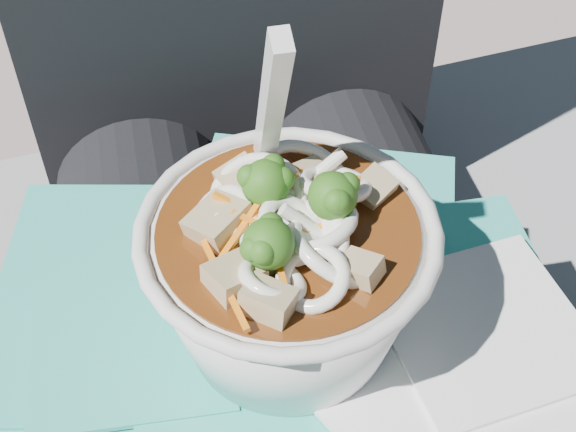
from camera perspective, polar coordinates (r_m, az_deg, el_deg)
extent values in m
cube|color=gray|center=(0.93, -1.47, -14.09)|extent=(1.05, 0.61, 0.48)
cylinder|color=black|center=(0.58, -8.13, -13.34)|extent=(0.15, 0.48, 0.15)
cylinder|color=black|center=(0.61, 9.53, -10.04)|extent=(0.15, 0.48, 0.15)
cube|color=#2AB2A1|center=(0.54, 1.01, -5.81)|extent=(0.18, 0.16, 0.00)
cube|color=#2AB2A1|center=(0.53, 6.20, -6.68)|extent=(0.15, 0.17, 0.00)
cube|color=#2AB2A1|center=(0.52, -1.19, -6.90)|extent=(0.18, 0.19, 0.00)
cube|color=#2AB2A1|center=(0.54, -11.90, -5.36)|extent=(0.20, 0.23, 0.00)
cube|color=#2AB2A1|center=(0.50, 11.43, -11.36)|extent=(0.22, 0.22, 0.00)
cube|color=#2AB2A1|center=(0.56, 2.25, -0.84)|extent=(0.24, 0.23, 0.00)
cube|color=#2AB2A1|center=(0.54, 10.70, -4.51)|extent=(0.15, 0.14, 0.00)
cube|color=#2AB2A1|center=(0.50, 1.07, -8.96)|extent=(0.23, 0.24, 0.00)
cube|color=#2AB2A1|center=(0.50, -11.06, -9.34)|extent=(0.13, 0.11, 0.00)
cube|color=white|center=(0.48, 13.11, -13.14)|extent=(0.20, 0.20, 0.00)
cube|color=white|center=(0.51, 13.83, -7.68)|extent=(0.13, 0.13, 0.00)
torus|color=white|center=(0.43, 0.00, -1.10)|extent=(0.17, 0.17, 0.01)
cylinder|color=#4B230A|center=(0.43, 0.00, -1.37)|extent=(0.14, 0.14, 0.01)
torus|color=white|center=(0.43, -1.19, -1.29)|extent=(0.07, 0.07, 0.03)
torus|color=white|center=(0.43, -4.60, 0.17)|extent=(0.05, 0.05, 0.03)
torus|color=white|center=(0.42, 3.11, -2.52)|extent=(0.05, 0.06, 0.05)
torus|color=white|center=(0.43, 0.15, -0.78)|extent=(0.05, 0.05, 0.03)
torus|color=white|center=(0.42, -2.60, -2.33)|extent=(0.04, 0.05, 0.03)
torus|color=white|center=(0.42, 1.57, -0.71)|extent=(0.07, 0.07, 0.03)
torus|color=white|center=(0.44, -2.18, 1.04)|extent=(0.07, 0.07, 0.05)
torus|color=white|center=(0.43, -0.56, -0.61)|extent=(0.05, 0.05, 0.03)
torus|color=white|center=(0.42, 0.41, -1.60)|extent=(0.05, 0.05, 0.04)
torus|color=white|center=(0.40, 1.76, -4.42)|extent=(0.05, 0.05, 0.03)
torus|color=white|center=(0.40, -1.11, -4.56)|extent=(0.05, 0.05, 0.02)
torus|color=white|center=(0.42, 1.30, -2.15)|extent=(0.06, 0.07, 0.05)
torus|color=white|center=(0.44, 3.34, 2.28)|extent=(0.05, 0.05, 0.03)
torus|color=white|center=(0.42, 0.16, -0.68)|extent=(0.05, 0.05, 0.03)
torus|color=white|center=(0.45, 1.09, 2.88)|extent=(0.06, 0.06, 0.03)
cylinder|color=white|center=(0.44, -0.27, 1.37)|extent=(0.03, 0.01, 0.01)
cylinder|color=white|center=(0.43, 2.49, 0.78)|extent=(0.02, 0.03, 0.01)
cylinder|color=white|center=(0.42, 2.99, -1.16)|extent=(0.01, 0.04, 0.03)
cylinder|color=white|center=(0.44, 3.38, 1.24)|extent=(0.03, 0.03, 0.02)
cylinder|color=white|center=(0.42, 1.89, -1.04)|extent=(0.04, 0.02, 0.03)
cylinder|color=white|center=(0.42, -3.70, -1.26)|extent=(0.03, 0.03, 0.02)
cylinder|color=white|center=(0.45, 2.36, 3.21)|extent=(0.03, 0.02, 0.02)
cylinder|color=#659648|center=(0.43, 3.13, 0.29)|extent=(0.01, 0.01, 0.02)
sphere|color=#1E5212|center=(0.42, 3.19, 1.42)|extent=(0.03, 0.03, 0.03)
sphere|color=#1E5212|center=(0.42, 4.26, 2.26)|extent=(0.01, 0.01, 0.01)
sphere|color=#1E5212|center=(0.41, 3.56, 1.07)|extent=(0.01, 0.01, 0.01)
sphere|color=#1E5212|center=(0.41, 3.41, 1.08)|extent=(0.01, 0.01, 0.01)
sphere|color=#1E5212|center=(0.42, 2.75, 2.29)|extent=(0.01, 0.01, 0.01)
cylinder|color=#659648|center=(0.43, -1.55, 1.19)|extent=(0.01, 0.01, 0.02)
sphere|color=#1E5212|center=(0.42, -1.58, 2.33)|extent=(0.03, 0.03, 0.03)
sphere|color=#1E5212|center=(0.42, -0.39, 2.66)|extent=(0.01, 0.01, 0.01)
sphere|color=#1E5212|center=(0.43, -1.05, 3.59)|extent=(0.01, 0.01, 0.01)
sphere|color=#1E5212|center=(0.43, -1.56, 3.29)|extent=(0.01, 0.01, 0.01)
sphere|color=#1E5212|center=(0.42, -2.79, 2.81)|extent=(0.01, 0.01, 0.01)
cylinder|color=#659648|center=(0.40, -1.36, -3.11)|extent=(0.01, 0.01, 0.02)
sphere|color=#1E5212|center=(0.39, -1.39, -1.99)|extent=(0.03, 0.03, 0.03)
sphere|color=#1E5212|center=(0.39, -1.81, -2.52)|extent=(0.01, 0.01, 0.01)
sphere|color=#1E5212|center=(0.39, -2.52, -2.37)|extent=(0.01, 0.01, 0.01)
sphere|color=#1E5212|center=(0.39, -2.42, -2.33)|extent=(0.01, 0.01, 0.01)
sphere|color=#1E5212|center=(0.40, -1.23, -0.66)|extent=(0.01, 0.01, 0.01)
cube|color=orange|center=(0.42, -2.63, 0.15)|extent=(0.04, 0.03, 0.01)
cube|color=orange|center=(0.45, 0.72, 3.12)|extent=(0.05, 0.00, 0.02)
cube|color=orange|center=(0.42, -3.03, -0.52)|extent=(0.04, 0.04, 0.02)
cube|color=orange|center=(0.42, -0.50, -1.43)|extent=(0.05, 0.03, 0.02)
cube|color=orange|center=(0.40, -4.54, -4.87)|extent=(0.02, 0.06, 0.01)
cube|color=orange|center=(0.43, 4.38, 0.60)|extent=(0.02, 0.05, 0.00)
cube|color=orange|center=(0.42, 1.75, -0.99)|extent=(0.04, 0.01, 0.01)
cube|color=orange|center=(0.43, -0.63, 0.70)|extent=(0.03, 0.04, 0.01)
cube|color=orange|center=(0.41, -0.96, -2.37)|extent=(0.00, 0.06, 0.01)
cube|color=orange|center=(0.43, -1.14, 1.01)|extent=(0.04, 0.03, 0.02)
cube|color=#9F835A|center=(0.45, 6.07, 1.97)|extent=(0.03, 0.03, 0.02)
cube|color=#9F835A|center=(0.45, 1.62, 2.32)|extent=(0.04, 0.04, 0.02)
cube|color=#9F835A|center=(0.45, -3.43, 2.61)|extent=(0.03, 0.03, 0.02)
cube|color=#9F835A|center=(0.42, -4.94, -0.50)|extent=(0.04, 0.04, 0.02)
cube|color=#9F835A|center=(0.40, -3.84, -4.50)|extent=(0.03, 0.03, 0.02)
cube|color=#9F835A|center=(0.39, -1.41, -6.08)|extent=(0.03, 0.03, 0.02)
cube|color=#9F835A|center=(0.40, 5.21, -3.77)|extent=(0.03, 0.03, 0.02)
ellipsoid|color=white|center=(0.42, 0.16, -1.56)|extent=(0.03, 0.04, 0.01)
cube|color=white|center=(0.41, -1.19, 7.71)|extent=(0.01, 0.07, 0.12)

